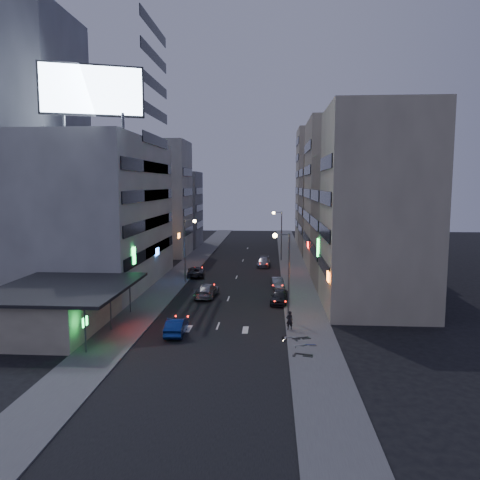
# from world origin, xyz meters

# --- Properties ---
(ground) EXTENTS (180.00, 180.00, 0.00)m
(ground) POSITION_xyz_m (0.00, 0.00, 0.00)
(ground) COLOR black
(ground) RESTS_ON ground
(sidewalk_left) EXTENTS (4.00, 120.00, 0.12)m
(sidewalk_left) POSITION_xyz_m (-8.00, 30.00, 0.06)
(sidewalk_left) COLOR #4C4C4F
(sidewalk_left) RESTS_ON ground
(sidewalk_right) EXTENTS (4.00, 120.00, 0.12)m
(sidewalk_right) POSITION_xyz_m (8.00, 30.00, 0.06)
(sidewalk_right) COLOR #4C4C4F
(sidewalk_right) RESTS_ON ground
(food_court) EXTENTS (11.00, 13.00, 3.88)m
(food_court) POSITION_xyz_m (-13.90, 2.00, 1.98)
(food_court) COLOR beige
(food_court) RESTS_ON ground
(white_building) EXTENTS (14.00, 24.00, 18.00)m
(white_building) POSITION_xyz_m (-17.00, 20.00, 9.00)
(white_building) COLOR beige
(white_building) RESTS_ON ground
(grey_tower) EXTENTS (10.00, 14.00, 34.00)m
(grey_tower) POSITION_xyz_m (-26.00, 23.00, 17.00)
(grey_tower) COLOR gray
(grey_tower) RESTS_ON ground
(shophouse_near) EXTENTS (10.00, 11.00, 20.00)m
(shophouse_near) POSITION_xyz_m (15.00, 10.50, 10.00)
(shophouse_near) COLOR beige
(shophouse_near) RESTS_ON ground
(shophouse_mid) EXTENTS (11.00, 12.00, 16.00)m
(shophouse_mid) POSITION_xyz_m (15.50, 22.00, 8.00)
(shophouse_mid) COLOR gray
(shophouse_mid) RESTS_ON ground
(shophouse_far) EXTENTS (10.00, 14.00, 22.00)m
(shophouse_far) POSITION_xyz_m (15.00, 35.00, 11.00)
(shophouse_far) COLOR beige
(shophouse_far) RESTS_ON ground
(far_left_a) EXTENTS (11.00, 10.00, 20.00)m
(far_left_a) POSITION_xyz_m (-15.50, 45.00, 10.00)
(far_left_a) COLOR beige
(far_left_a) RESTS_ON ground
(far_left_b) EXTENTS (12.00, 10.00, 15.00)m
(far_left_b) POSITION_xyz_m (-16.00, 58.00, 7.50)
(far_left_b) COLOR gray
(far_left_b) RESTS_ON ground
(far_right_a) EXTENTS (11.00, 12.00, 18.00)m
(far_right_a) POSITION_xyz_m (15.50, 50.00, 9.00)
(far_right_a) COLOR gray
(far_right_a) RESTS_ON ground
(far_right_b) EXTENTS (12.00, 12.00, 24.00)m
(far_right_b) POSITION_xyz_m (16.00, 64.00, 12.00)
(far_right_b) COLOR beige
(far_right_b) RESTS_ON ground
(billboard) EXTENTS (9.52, 3.75, 6.20)m
(billboard) POSITION_xyz_m (-12.99, 9.97, 21.66)
(billboard) COLOR #595B60
(billboard) RESTS_ON white_building
(street_lamp_right_near) EXTENTS (1.60, 0.44, 8.02)m
(street_lamp_right_near) POSITION_xyz_m (5.90, 6.00, 5.36)
(street_lamp_right_near) COLOR #595B60
(street_lamp_right_near) RESTS_ON sidewalk_right
(street_lamp_left) EXTENTS (1.60, 0.44, 8.02)m
(street_lamp_left) POSITION_xyz_m (-5.90, 22.00, 5.36)
(street_lamp_left) COLOR #595B60
(street_lamp_left) RESTS_ON sidewalk_left
(street_lamp_right_far) EXTENTS (1.60, 0.44, 8.02)m
(street_lamp_right_far) POSITION_xyz_m (5.90, 40.00, 5.36)
(street_lamp_right_far) COLOR #595B60
(street_lamp_right_far) RESTS_ON sidewalk_right
(parked_car_right_near) EXTENTS (2.21, 4.45, 1.46)m
(parked_car_right_near) POSITION_xyz_m (5.60, 12.40, 0.73)
(parked_car_right_near) COLOR #27282C
(parked_car_right_near) RESTS_ON ground
(parked_car_right_mid) EXTENTS (1.81, 4.01, 1.28)m
(parked_car_right_mid) POSITION_xyz_m (5.45, 19.57, 0.64)
(parked_car_right_mid) COLOR gray
(parked_car_right_mid) RESTS_ON ground
(parked_car_left) EXTENTS (2.84, 5.07, 1.34)m
(parked_car_left) POSITION_xyz_m (-5.60, 26.13, 0.67)
(parked_car_left) COLOR #2C2B31
(parked_car_left) RESTS_ON ground
(parked_car_right_far) EXTENTS (2.08, 4.77, 1.37)m
(parked_car_right_far) POSITION_xyz_m (3.50, 34.56, 0.68)
(parked_car_right_far) COLOR gray
(parked_car_right_far) RESTS_ON ground
(road_car_blue) EXTENTS (1.61, 4.26, 1.39)m
(road_car_blue) POSITION_xyz_m (-3.23, 1.48, 0.69)
(road_car_blue) COLOR navy
(road_car_blue) RESTS_ON ground
(road_car_silver) EXTENTS (2.47, 5.29, 1.49)m
(road_car_silver) POSITION_xyz_m (-2.51, 14.61, 0.75)
(road_car_silver) COLOR #929499
(road_car_silver) RESTS_ON ground
(person) EXTENTS (0.68, 0.55, 1.62)m
(person) POSITION_xyz_m (6.30, 3.06, 0.93)
(person) COLOR black
(person) RESTS_ON sidewalk_right
(scooter_black_a) EXTENTS (1.15, 2.11, 1.23)m
(scooter_black_a) POSITION_xyz_m (7.82, -2.92, 0.73)
(scooter_black_a) COLOR black
(scooter_black_a) RESTS_ON sidewalk_right
(scooter_silver_a) EXTENTS (1.09, 1.70, 0.99)m
(scooter_silver_a) POSITION_xyz_m (7.36, -0.54, 0.61)
(scooter_silver_a) COLOR #94979B
(scooter_silver_a) RESTS_ON sidewalk_right
(scooter_blue) EXTENTS (0.58, 1.61, 0.97)m
(scooter_blue) POSITION_xyz_m (8.23, -0.59, 0.61)
(scooter_blue) COLOR navy
(scooter_blue) RESTS_ON sidewalk_right
(scooter_black_b) EXTENTS (1.32, 2.11, 1.22)m
(scooter_black_b) POSITION_xyz_m (7.74, 1.23, 0.73)
(scooter_black_b) COLOR black
(scooter_black_b) RESTS_ON sidewalk_right
(scooter_silver_b) EXTENTS (0.82, 1.93, 1.14)m
(scooter_silver_b) POSITION_xyz_m (7.10, 0.95, 0.69)
(scooter_silver_b) COLOR #9C9DA3
(scooter_silver_b) RESTS_ON sidewalk_right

